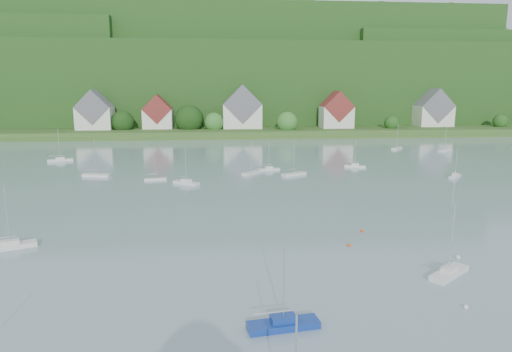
% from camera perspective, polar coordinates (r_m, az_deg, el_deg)
% --- Properties ---
extents(far_shore_strip, '(600.00, 60.00, 3.00)m').
position_cam_1_polar(far_shore_strip, '(202.85, -3.40, 5.96)').
color(far_shore_strip, '#29511E').
rests_on(far_shore_strip, ground).
extents(forested_ridge, '(620.00, 181.22, 69.89)m').
position_cam_1_polar(forested_ridge, '(270.68, -3.88, 11.72)').
color(forested_ridge, '#153D13').
rests_on(forested_ridge, ground).
extents(village_building_0, '(14.00, 10.40, 16.00)m').
position_cam_1_polar(village_building_0, '(195.26, -19.79, 7.51)').
color(village_building_0, silver).
rests_on(village_building_0, far_shore_strip).
extents(village_building_1, '(12.00, 9.36, 14.00)m').
position_cam_1_polar(village_building_1, '(192.66, -12.35, 7.63)').
color(village_building_1, silver).
rests_on(village_building_1, far_shore_strip).
extents(village_building_2, '(16.00, 11.44, 18.00)m').
position_cam_1_polar(village_building_2, '(190.55, -1.79, 8.30)').
color(village_building_2, silver).
rests_on(village_building_2, far_shore_strip).
extents(village_building_3, '(13.00, 10.40, 15.50)m').
position_cam_1_polar(village_building_3, '(195.23, 10.17, 7.95)').
color(village_building_3, silver).
rests_on(village_building_3, far_shore_strip).
extents(village_building_4, '(15.00, 10.40, 16.50)m').
position_cam_1_polar(village_building_4, '(215.22, 21.61, 7.66)').
color(village_building_4, silver).
rests_on(village_building_4, far_shore_strip).
extents(near_sailboat_1, '(6.02, 2.42, 7.89)m').
position_cam_1_polar(near_sailboat_1, '(37.99, 3.48, -18.18)').
color(near_sailboat_1, navy).
rests_on(near_sailboat_1, ground).
extents(near_sailboat_3, '(5.55, 4.72, 7.73)m').
position_cam_1_polar(near_sailboat_3, '(51.31, 23.36, -11.12)').
color(near_sailboat_3, silver).
rests_on(near_sailboat_3, ground).
extents(near_sailboat_6, '(5.99, 3.83, 7.87)m').
position_cam_1_polar(near_sailboat_6, '(62.32, -28.77, -7.72)').
color(near_sailboat_6, silver).
rests_on(near_sailboat_6, ground).
extents(mooring_buoy_1, '(0.43, 0.43, 0.43)m').
position_cam_1_polar(mooring_buoy_1, '(45.05, 25.10, -14.98)').
color(mooring_buoy_1, silver).
rests_on(mooring_buoy_1, ground).
extents(mooring_buoy_2, '(0.43, 0.43, 0.43)m').
position_cam_1_polar(mooring_buoy_2, '(56.92, 11.74, -8.72)').
color(mooring_buoy_2, '#EB450F').
rests_on(mooring_buoy_2, ground).
extents(mooring_buoy_3, '(0.44, 0.44, 0.44)m').
position_cam_1_polar(mooring_buoy_3, '(62.70, 13.32, -6.94)').
color(mooring_buoy_3, '#EB450F').
rests_on(mooring_buoy_3, ground).
extents(mooring_buoy_4, '(0.49, 0.49, 0.49)m').
position_cam_1_polar(mooring_buoy_4, '(56.79, 24.28, -9.53)').
color(mooring_buoy_4, silver).
rests_on(mooring_buoy_4, ground).
extents(far_sailboat_cluster, '(204.76, 57.52, 8.71)m').
position_cam_1_polar(far_sailboat_cluster, '(120.05, 1.66, 2.02)').
color(far_sailboat_cluster, silver).
rests_on(far_sailboat_cluster, ground).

